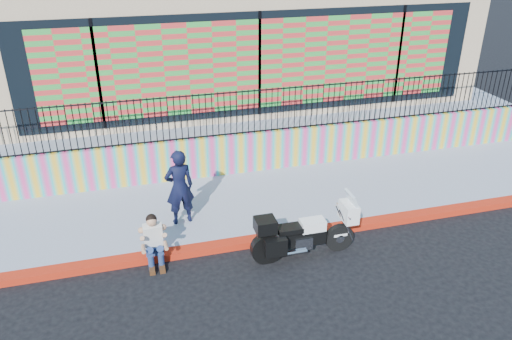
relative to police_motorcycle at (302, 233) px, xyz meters
name	(u,v)px	position (x,y,z in m)	size (l,w,h in m)	color
ground	(309,235)	(0.42, 0.67, -0.57)	(90.00, 90.00, 0.00)	black
red_curb	(309,233)	(0.42, 0.67, -0.50)	(16.00, 0.30, 0.15)	#A51F0B
sidewalk	(286,198)	(0.42, 2.32, -0.50)	(16.00, 3.00, 0.15)	gray
mural_wall	(268,150)	(0.42, 3.92, 0.13)	(16.00, 0.20, 1.10)	#F03F8E
metal_fence	(268,110)	(0.42, 3.92, 1.28)	(15.80, 0.04, 1.20)	black
elevated_platform	(228,97)	(0.42, 9.02, 0.05)	(16.00, 10.00, 1.25)	gray
storefront_building	(227,24)	(0.42, 8.81, 2.68)	(14.00, 8.06, 4.00)	tan
police_motorcycle	(302,233)	(0.00, 0.00, 0.00)	(2.20, 0.73, 1.37)	black
police_officer	(179,187)	(-2.26, 1.77, 0.46)	(0.64, 0.42, 1.77)	black
seated_man	(154,245)	(-2.96, 0.53, -0.12)	(0.54, 0.71, 1.06)	navy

